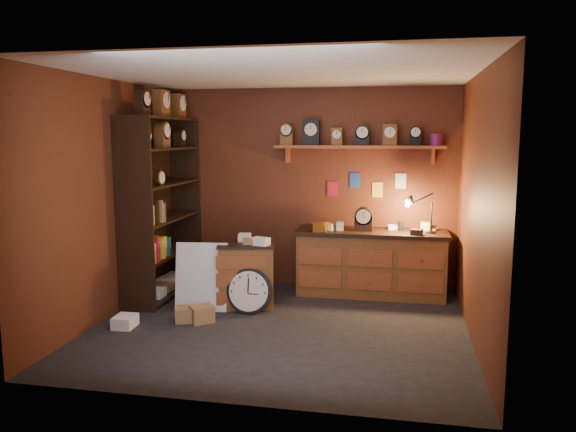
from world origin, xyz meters
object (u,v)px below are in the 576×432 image
(shelving_unit, at_px, (160,199))
(big_round_clock, at_px, (249,291))
(workbench, at_px, (371,259))
(low_cabinet, at_px, (247,271))

(shelving_unit, height_order, big_round_clock, shelving_unit)
(workbench, height_order, low_cabinet, workbench)
(shelving_unit, xyz_separation_m, big_round_clock, (1.33, -0.56, -0.99))
(workbench, bearing_deg, low_cabinet, -152.61)
(shelving_unit, distance_m, big_round_clock, 1.76)
(workbench, distance_m, big_round_clock, 1.74)
(low_cabinet, bearing_deg, big_round_clock, -83.14)
(shelving_unit, relative_size, workbench, 1.33)
(workbench, relative_size, big_round_clock, 3.63)
(shelving_unit, distance_m, low_cabinet, 1.51)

